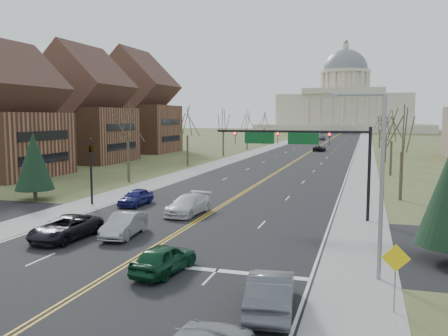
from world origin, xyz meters
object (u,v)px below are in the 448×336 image
Objects in this scene: warn_sign at (396,265)px; car_sb_inner_lead at (124,225)px; car_sb_outer_lead at (66,228)px; car_sb_inner_second at (188,205)px; car_far_sb at (322,138)px; car_nb_inner_lead at (164,258)px; car_far_nb at (319,148)px; street_light at (377,174)px; car_nb_outer_lead at (271,292)px; signal_mast at (302,145)px; signal_left at (91,164)px; car_sb_outer_second at (136,197)px.

warn_sign reaches higher than car_sb_inner_lead.
car_sb_inner_second reaches higher than car_sb_outer_lead.
car_far_sb is (-0.70, 129.50, -0.01)m from car_sb_inner_second.
warn_sign is 18.44m from car_sb_inner_lead.
car_far_nb is at bearing -81.94° from car_nb_inner_lead.
car_far_nb is 53.96m from car_far_sb.
street_light is at bearing -20.08° from car_sb_inner_lead.
car_nb_outer_lead is at bearing -44.30° from car_sb_inner_lead.
signal_mast is at bearing -83.63° from car_far_sb.
car_nb_inner_lead is 0.81× the size of car_sb_inner_second.
signal_left reaches higher than car_sb_outer_lead.
car_sb_outer_lead is at bearing -111.14° from car_sb_inner_second.
signal_left is at bearing 180.00° from signal_mast.
street_light is 3.17× the size of warn_sign.
car_sb_outer_lead reaches higher than car_far_nb.
car_far_nb is (9.36, 73.38, -0.06)m from car_sb_outer_second.
signal_mast is 2.48× the size of car_far_nb.
car_far_nb is (8.20, 85.46, -0.08)m from car_sb_outer_lead.
car_sb_inner_second is at bearing 73.48° from car_sb_inner_lead.
warn_sign is 0.56× the size of car_nb_outer_lead.
car_sb_inner_lead is at bearing -65.29° from car_sb_outer_second.
car_sb_inner_second is (1.50, 7.91, 0.01)m from car_sb_inner_lead.
signal_mast reaches higher than car_nb_outer_lead.
warn_sign is 0.62× the size of car_far_sb.
car_sb_inner_second reaches higher than car_nb_inner_lead.
car_sb_inner_second is at bearing 67.46° from car_sb_outer_lead.
warn_sign is at bearing 177.78° from car_nb_inner_lead.
car_sb_outer_lead is at bearing -18.20° from car_nb_inner_lead.
street_light is 19.68m from car_sb_outer_lead.
car_nb_outer_lead is (1.24, -18.82, -4.91)m from signal_mast.
car_nb_outer_lead is at bearing -23.13° from car_sb_outer_lead.
car_far_nb is at bearing -83.56° from car_far_sb.
car_nb_inner_lead reaches higher than car_sb_outer_second.
signal_mast is 2.21× the size of car_sb_inner_second.
street_light reaches higher than car_nb_outer_lead.
street_light is 1.79× the size of car_nb_outer_lead.
street_light is at bearing -3.09° from car_sb_outer_lead.
car_nb_outer_lead reaches higher than car_far_nb.
car_nb_inner_lead is at bearing -168.32° from street_light.
car_sb_outer_lead is 12.14m from car_sb_outer_second.
car_far_sb is (-9.70, 127.94, -4.96)m from signal_mast.
car_nb_inner_lead is at bearing -48.03° from signal_left.
signal_mast is 2.78× the size of car_sb_outer_second.
car_sb_inner_second is at bearing -20.09° from car_sb_outer_second.
car_sb_inner_lead is 137.42m from car_far_sb.
car_nb_outer_lead is 1.07× the size of car_sb_inner_lead.
car_sb_inner_second is 6.36m from car_sb_outer_second.
car_nb_outer_lead is 1.17× the size of car_sb_outer_second.
street_light reaches higher than warn_sign.
car_sb_inner_lead is at bearing -39.97° from car_nb_inner_lead.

